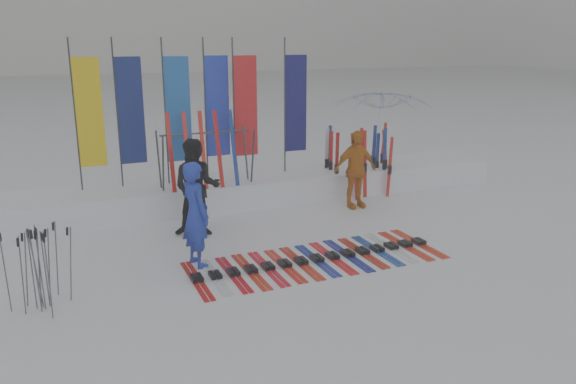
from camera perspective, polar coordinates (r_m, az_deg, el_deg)
name	(u,v)px	position (r m, az deg, el deg)	size (l,w,h in m)	color
ground	(315,275)	(9.33, 2.78, -8.45)	(120.00, 120.00, 0.00)	white
snow_bank	(230,191)	(13.29, -5.91, 0.12)	(14.00, 1.60, 0.60)	white
person_blue	(196,214)	(9.56, -9.37, -2.25)	(0.66, 0.43, 1.81)	#1E33AF
person_black	(197,188)	(11.06, -9.26, 0.43)	(0.93, 0.73, 1.92)	black
person_yellow	(355,170)	(12.85, 6.85, 2.28)	(1.04, 0.43, 1.78)	orange
tent_canopy	(381,133)	(15.91, 9.41, 5.95)	(2.70, 2.75, 2.47)	white
ski_row	(318,259)	(9.91, 3.02, -6.79)	(4.47, 1.66, 0.07)	red
pole_cluster	(39,269)	(8.78, -23.97, -7.15)	(0.92, 0.79, 1.26)	#595B60
feather_flags	(195,109)	(12.94, -9.47, 8.36)	(5.30, 0.27, 3.20)	#383A3F
ski_rack	(206,151)	(12.50, -8.33, 4.17)	(2.04, 0.80, 1.23)	#383A3F
upright_skis	(361,161)	(14.20, 7.44, 3.13)	(1.75, 1.21, 1.67)	red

